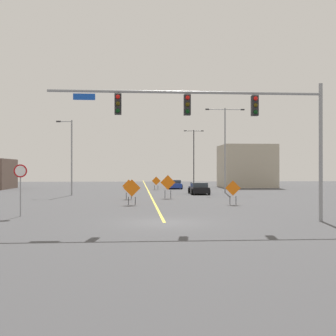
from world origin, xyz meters
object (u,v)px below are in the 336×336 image
stop_sign (20,180)px  construction_sign_median_far (156,181)px  traffic_signal_assembly (225,115)px  car_blue_distant (175,185)px  street_lamp_far_right (194,153)px  construction_sign_left_lane (233,189)px  construction_sign_median_near (132,189)px  construction_sign_left_shoulder (129,187)px  street_lamp_far_left (225,143)px  car_black_passing (199,188)px  construction_sign_right_lane (168,183)px  street_lamp_near_left (71,154)px

stop_sign → construction_sign_median_far: stop_sign is taller
traffic_signal_assembly → car_blue_distant: bearing=88.8°
street_lamp_far_right → construction_sign_left_lane: (-2.02, -37.59, -4.22)m
construction_sign_median_near → construction_sign_left_shoulder: bearing=93.3°
street_lamp_far_left → construction_sign_median_far: street_lamp_far_left is taller
street_lamp_far_right → car_black_passing: street_lamp_far_right is taller
construction_sign_left_shoulder → car_blue_distant: construction_sign_left_shoulder is taller
stop_sign → construction_sign_left_lane: bearing=26.9°
stop_sign → construction_sign_left_lane: size_ratio=1.61×
construction_sign_right_lane → construction_sign_median_far: bearing=91.1°
street_lamp_near_left → construction_sign_right_lane: (9.84, -5.18, -2.95)m
construction_sign_median_near → car_black_passing: (7.19, 13.62, -0.60)m
stop_sign → street_lamp_far_left: street_lamp_far_left is taller
stop_sign → car_blue_distant: stop_sign is taller
construction_sign_left_lane → construction_sign_left_shoulder: bearing=141.0°
traffic_signal_assembly → car_black_passing: (2.27, 24.66, -4.90)m
car_black_passing → construction_sign_right_lane: bearing=-121.0°
street_lamp_far_left → car_black_passing: size_ratio=2.31×
traffic_signal_assembly → construction_sign_left_shoulder: 18.55m
street_lamp_far_left → car_black_passing: street_lamp_far_left is taller
street_lamp_near_left → car_blue_distant: size_ratio=1.97×
construction_sign_left_shoulder → car_black_passing: construction_sign_left_shoulder is taller
stop_sign → construction_sign_right_lane: 17.54m
construction_sign_right_lane → car_blue_distant: 19.60m
street_lamp_far_left → street_lamp_far_right: size_ratio=1.07×
stop_sign → traffic_signal_assembly: bearing=-17.3°
construction_sign_right_lane → street_lamp_far_left: bearing=51.3°
traffic_signal_assembly → stop_sign: 12.26m
construction_sign_median_near → car_blue_distant: (5.67, 26.55, -0.64)m
construction_sign_right_lane → car_black_passing: bearing=59.0°
street_lamp_near_left → construction_sign_left_shoulder: (6.20, -6.11, -3.22)m
construction_sign_left_shoulder → street_lamp_near_left: bearing=135.4°
construction_sign_median_far → car_blue_distant: (2.71, 2.40, -0.52)m
construction_sign_right_lane → car_blue_distant: (2.38, 19.44, -0.81)m
street_lamp_far_right → construction_sign_left_shoulder: size_ratio=5.16×
construction_sign_left_lane → construction_sign_left_shoulder: 10.46m
street_lamp_far_left → street_lamp_far_right: 20.88m
construction_sign_median_far → construction_sign_left_shoulder: (-3.31, -17.97, 0.02)m
stop_sign → car_black_passing: size_ratio=0.70×
construction_sign_left_lane → construction_sign_median_near: construction_sign_median_near is taller
stop_sign → construction_sign_right_lane: bearing=56.7°
stop_sign → street_lamp_near_left: size_ratio=0.38×
construction_sign_median_far → car_blue_distant: construction_sign_median_far is taller
construction_sign_right_lane → construction_sign_median_near: (-3.29, -7.11, -0.18)m
construction_sign_median_far → construction_sign_left_shoulder: 18.27m
stop_sign → street_lamp_near_left: street_lamp_near_left is taller
stop_sign → street_lamp_far_left: bearing=54.5°
construction_sign_left_lane → construction_sign_median_near: bearing=177.1°
traffic_signal_assembly → construction_sign_median_far: traffic_signal_assembly is taller
street_lamp_far_right → car_blue_distant: street_lamp_far_right is taller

